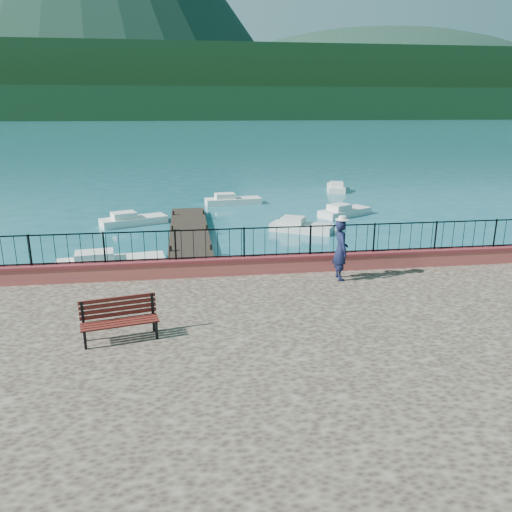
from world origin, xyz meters
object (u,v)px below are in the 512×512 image
object	(u,v)px
boat_2	(345,209)
boat_5	(336,186)
boat_1	(302,224)
boat_0	(111,259)
boat_4	(233,198)
boat_3	(134,218)
park_bench	(120,328)
person	(341,250)

from	to	relation	value
boat_2	boat_5	distance (m)	9.91
boat_1	boat_0	bearing A→B (deg)	-121.76
boat_4	boat_3	bearing A→B (deg)	-144.55
park_bench	boat_4	distance (m)	23.83
boat_1	boat_5	size ratio (longest dim) A/B	1.01
park_bench	boat_3	distance (m)	17.84
park_bench	boat_2	xyz separation A→B (m)	(11.46, 18.43, -1.10)
boat_1	boat_4	bearing A→B (deg)	137.71
person	boat_3	size ratio (longest dim) A/B	0.52
boat_2	boat_3	distance (m)	12.84
person	boat_0	bearing A→B (deg)	52.77
boat_1	boat_2	size ratio (longest dim) A/B	0.95
boat_0	boat_1	distance (m)	10.74
park_bench	boat_3	bearing A→B (deg)	82.43
boat_0	boat_5	xyz separation A→B (m)	(15.34, 18.59, 0.00)
boat_0	boat_5	world-z (taller)	same
park_bench	boat_5	distance (m)	31.28
boat_1	boat_5	xyz separation A→B (m)	(5.97, 13.36, 0.00)
person	boat_5	size ratio (longest dim) A/B	0.58
person	boat_2	xyz separation A→B (m)	(5.05, 14.97, -1.77)
boat_3	person	bearing A→B (deg)	-83.05
boat_2	boat_4	world-z (taller)	same
park_bench	boat_2	size ratio (longest dim) A/B	0.52
person	boat_5	distance (m)	25.74
person	boat_4	distance (m)	19.96
person	boat_1	world-z (taller)	person
person	boat_3	xyz separation A→B (m)	(-7.77, 14.30, -1.77)
boat_2	person	bearing A→B (deg)	-138.53
boat_5	person	bearing A→B (deg)	176.63
boat_1	boat_2	xyz separation A→B (m)	(3.62, 3.73, 0.00)
boat_0	boat_4	xyz separation A→B (m)	(6.47, 13.83, 0.00)
boat_1	boat_3	size ratio (longest dim) A/B	0.90
boat_1	boat_4	distance (m)	9.07
person	park_bench	bearing A→B (deg)	118.20
boat_0	boat_2	world-z (taller)	same
boat_4	boat_5	size ratio (longest dim) A/B	1.16
boat_2	boat_4	size ratio (longest dim) A/B	0.92
boat_1	boat_5	bearing A→B (deg)	94.97
boat_1	boat_4	size ratio (longest dim) A/B	0.87
boat_0	boat_4	distance (m)	15.27
boat_0	park_bench	bearing A→B (deg)	-88.95
boat_1	boat_3	xyz separation A→B (m)	(-9.20, 3.06, 0.00)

